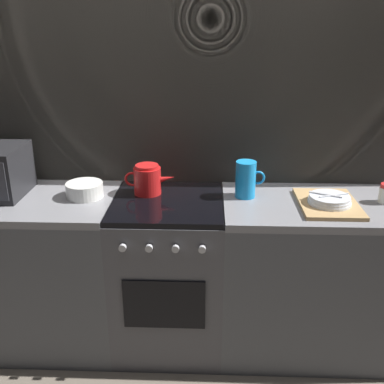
{
  "coord_description": "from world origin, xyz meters",
  "views": [
    {
      "loc": [
        0.22,
        -2.21,
        1.81
      ],
      "look_at": [
        0.13,
        0.0,
        0.95
      ],
      "focal_mm": 41.89,
      "sensor_mm": 36.0,
      "label": 1
    }
  ],
  "objects": [
    {
      "name": "mixing_bowl",
      "position": [
        -0.46,
        0.03,
        0.94
      ],
      "size": [
        0.2,
        0.2,
        0.08
      ],
      "primitive_type": "cylinder",
      "color": "silver",
      "rests_on": "counter_left"
    },
    {
      "name": "counter_right",
      "position": [
        0.9,
        0.0,
        0.45
      ],
      "size": [
        1.2,
        0.6,
        0.9
      ],
      "color": "#515459",
      "rests_on": "ground_plane"
    },
    {
      "name": "counter_left",
      "position": [
        -0.9,
        0.0,
        0.45
      ],
      "size": [
        1.2,
        0.6,
        0.9
      ],
      "color": "#515459",
      "rests_on": "ground_plane"
    },
    {
      "name": "stove_unit",
      "position": [
        -0.0,
        -0.0,
        0.45
      ],
      "size": [
        0.6,
        0.63,
        0.9
      ],
      "color": "#4C4C51",
      "rests_on": "ground_plane"
    },
    {
      "name": "kettle",
      "position": [
        -0.12,
        0.1,
        0.98
      ],
      "size": [
        0.28,
        0.15,
        0.17
      ],
      "color": "red",
      "rests_on": "stove_unit"
    },
    {
      "name": "pitcher",
      "position": [
        0.42,
        0.07,
        1.0
      ],
      "size": [
        0.16,
        0.11,
        0.2
      ],
      "color": "#198CD8",
      "rests_on": "counter_right"
    },
    {
      "name": "ground_plane",
      "position": [
        0.0,
        0.0,
        0.0
      ],
      "size": [
        8.0,
        8.0,
        0.0
      ],
      "primitive_type": "plane",
      "color": "#6B6054"
    },
    {
      "name": "dish_pile",
      "position": [
        0.84,
        -0.05,
        0.92
      ],
      "size": [
        0.3,
        0.4,
        0.07
      ],
      "color": "tan",
      "rests_on": "counter_right"
    },
    {
      "name": "back_wall",
      "position": [
        0.0,
        0.32,
        1.2
      ],
      "size": [
        3.6,
        0.05,
        2.4
      ],
      "color": "#A39989",
      "rests_on": "ground_plane"
    }
  ]
}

